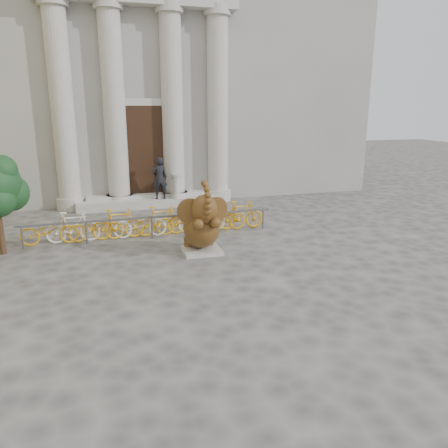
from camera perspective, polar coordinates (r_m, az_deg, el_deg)
name	(u,v)px	position (r m, az deg, el deg)	size (l,w,h in m)	color
ground	(202,291)	(10.29, -2.83, -8.72)	(80.00, 80.00, 0.00)	#474442
classical_building	(130,70)	(24.26, -12.17, 19.07)	(22.00, 10.70, 12.00)	gray
entrance_steps	(149,202)	(19.10, -9.74, 2.84)	(6.00, 1.20, 0.36)	#A8A59E
elephant_statue	(202,227)	(12.63, -2.92, -0.33)	(1.48, 1.63, 2.20)	#A8A59E
bike_rack	(150,221)	(14.56, -9.62, 0.33)	(8.15, 0.53, 1.00)	slate
pedestrian	(160,178)	(18.67, -8.41, 5.94)	(0.65, 0.42, 1.77)	black
balustrade_post	(176,187)	(18.85, -6.25, 4.86)	(0.43, 0.43, 1.04)	#A8A59E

